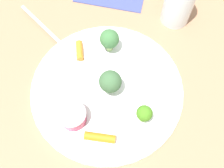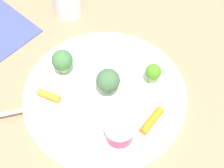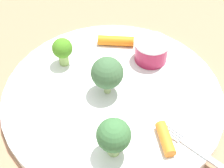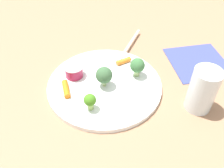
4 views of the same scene
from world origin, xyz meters
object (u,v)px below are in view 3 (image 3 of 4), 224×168
Objects in this scene: broccoli_floret_1 at (114,136)px; carrot_stick_1 at (116,41)px; sauce_cup at (151,51)px; broccoli_floret_0 at (108,71)px; carrot_stick_0 at (165,139)px; plate at (113,96)px; broccoli_floret_2 at (62,50)px.

carrot_stick_1 is at bearing 111.28° from broccoli_floret_1.
sauce_cup is 0.92× the size of broccoli_floret_1.
broccoli_floret_0 is 1.31× the size of carrot_stick_0.
broccoli_floret_0 reaches higher than carrot_stick_1.
carrot_stick_1 is at bearing 109.58° from plate.
broccoli_floret_2 is at bearing -128.36° from carrot_stick_1.
sauce_cup is 1.16× the size of carrot_stick_0.
plate is at bearing 113.14° from broccoli_floret_1.
plate is 0.09m from sauce_cup.
sauce_cup is 0.06m from carrot_stick_1.
carrot_stick_0 is at bearing -28.84° from plate.
broccoli_floret_2 is at bearing 138.15° from broccoli_floret_1.
broccoli_floret_0 is at bearing -74.05° from carrot_stick_1.
broccoli_floret_1 is 0.07m from carrot_stick_0.
broccoli_floret_2 is 0.09m from carrot_stick_1.
sauce_cup is 0.16m from broccoli_floret_1.
sauce_cup is 1.14× the size of broccoli_floret_2.
broccoli_floret_1 is 1.23× the size of broccoli_floret_2.
plate is 6.78× the size of broccoli_floret_2.
sauce_cup reaches higher than carrot_stick_0.
broccoli_floret_0 reaches higher than sauce_cup.
broccoli_floret_2 is (-0.11, -0.06, 0.01)m from sauce_cup.
broccoli_floret_0 is at bearing 154.41° from plate.
plate is at bearing -107.38° from sauce_cup.
carrot_stick_1 is (-0.06, 0.01, -0.01)m from sauce_cup.
plate is 5.40× the size of carrot_stick_1.
broccoli_floret_1 reaches higher than carrot_stick_1.
broccoli_floret_2 is 0.80× the size of carrot_stick_1.
broccoli_floret_2 is (-0.08, 0.02, -0.01)m from broccoli_floret_0.
sauce_cup reaches higher than plate.
broccoli_floret_1 is 1.25× the size of carrot_stick_0.
plate is at bearing -25.59° from broccoli_floret_0.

